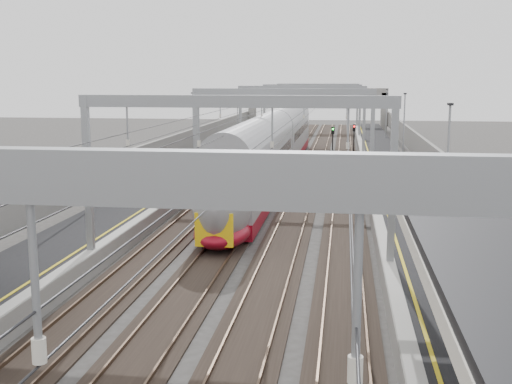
% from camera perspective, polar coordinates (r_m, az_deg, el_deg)
% --- Properties ---
extents(platform_left, '(4.00, 120.00, 1.00)m').
position_cam_1_polar(platform_left, '(50.59, -6.38, 1.13)').
color(platform_left, black).
rests_on(platform_left, ground).
extents(platform_right, '(4.00, 120.00, 1.00)m').
position_cam_1_polar(platform_right, '(49.20, 12.00, 0.72)').
color(platform_right, black).
rests_on(platform_right, ground).
extents(tracks, '(11.40, 140.00, 0.20)m').
position_cam_1_polar(tracks, '(49.33, 2.67, 0.42)').
color(tracks, black).
rests_on(tracks, ground).
extents(overhead_line, '(13.00, 140.00, 6.60)m').
position_cam_1_polar(overhead_line, '(55.28, 3.35, 7.80)').
color(overhead_line, gray).
rests_on(overhead_line, platform_left).
extents(overbridge, '(22.00, 2.20, 6.90)m').
position_cam_1_polar(overbridge, '(103.58, 5.49, 8.31)').
color(overbridge, gray).
rests_on(overbridge, ground).
extents(wall_left, '(0.30, 120.00, 3.20)m').
position_cam_1_polar(wall_left, '(51.31, -9.88, 2.41)').
color(wall_left, gray).
rests_on(wall_left, ground).
extents(wall_right, '(0.30, 120.00, 3.20)m').
position_cam_1_polar(wall_right, '(49.38, 15.75, 1.89)').
color(wall_right, gray).
rests_on(wall_right, ground).
extents(train, '(2.87, 52.26, 4.53)m').
position_cam_1_polar(train, '(53.24, 1.48, 3.49)').
color(train, maroon).
rests_on(train, ground).
extents(signal_green, '(0.32, 0.32, 3.48)m').
position_cam_1_polar(signal_green, '(68.39, -0.22, 5.10)').
color(signal_green, black).
rests_on(signal_green, ground).
extents(signal_red_near, '(0.32, 0.32, 3.48)m').
position_cam_1_polar(signal_red_near, '(66.25, 6.84, 4.87)').
color(signal_red_near, black).
rests_on(signal_red_near, ground).
extents(signal_red_far, '(0.32, 0.32, 3.48)m').
position_cam_1_polar(signal_red_far, '(70.22, 8.71, 5.11)').
color(signal_red_far, black).
rests_on(signal_red_far, ground).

